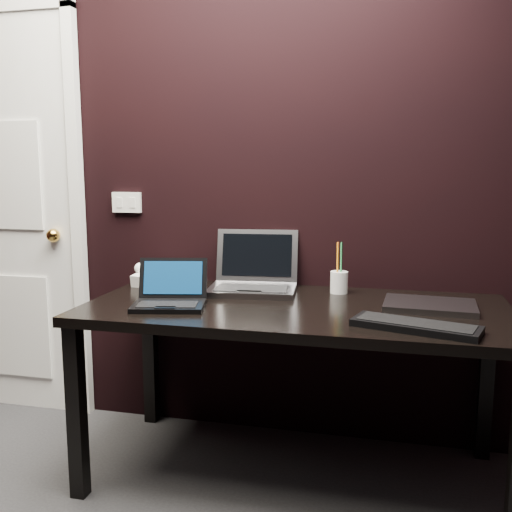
% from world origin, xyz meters
% --- Properties ---
extents(wall_back, '(4.00, 0.00, 4.00)m').
position_xyz_m(wall_back, '(0.00, 1.80, 1.30)').
color(wall_back, black).
rests_on(wall_back, ground).
extents(wall_switch, '(0.15, 0.02, 0.10)m').
position_xyz_m(wall_switch, '(-0.62, 1.79, 1.12)').
color(wall_switch, silver).
rests_on(wall_switch, wall_back).
extents(desk, '(1.70, 0.80, 0.74)m').
position_xyz_m(desk, '(0.30, 1.40, 0.66)').
color(desk, black).
rests_on(desk, ground).
extents(netbook, '(0.33, 0.30, 0.18)m').
position_xyz_m(netbook, '(-0.19, 1.26, 0.78)').
color(netbook, black).
rests_on(netbook, desk).
extents(silver_laptop, '(0.41, 0.38, 0.26)m').
position_xyz_m(silver_laptop, '(0.07, 1.62, 0.79)').
color(silver_laptop, gray).
rests_on(silver_laptop, desk).
extents(ext_keyboard, '(0.45, 0.26, 0.03)m').
position_xyz_m(ext_keyboard, '(0.76, 1.15, 0.75)').
color(ext_keyboard, black).
rests_on(ext_keyboard, desk).
extents(closed_laptop, '(0.37, 0.27, 0.02)m').
position_xyz_m(closed_laptop, '(0.83, 1.47, 0.75)').
color(closed_laptop, gray).
rests_on(closed_laptop, desk).
extents(desk_phone, '(0.24, 0.20, 0.11)m').
position_xyz_m(desk_phone, '(-0.40, 1.63, 0.78)').
color(desk_phone, silver).
rests_on(desk_phone, desk).
extents(mobile_phone, '(0.07, 0.06, 0.09)m').
position_xyz_m(mobile_phone, '(-0.32, 1.40, 0.78)').
color(mobile_phone, black).
rests_on(mobile_phone, desk).
extents(pen_cup, '(0.10, 0.10, 0.23)m').
position_xyz_m(pen_cup, '(0.45, 1.67, 0.79)').
color(pen_cup, silver).
rests_on(pen_cup, desk).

